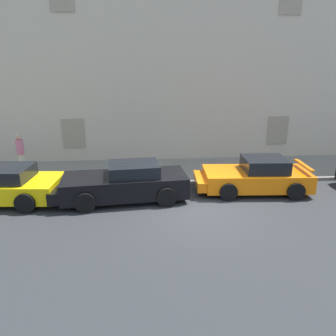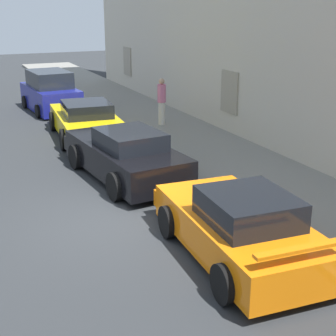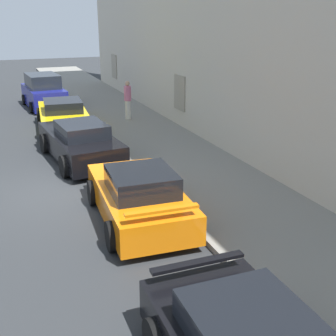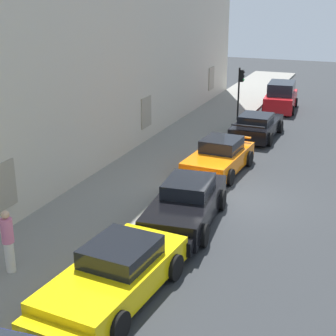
% 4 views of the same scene
% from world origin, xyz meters
% --- Properties ---
extents(ground_plane, '(80.00, 80.00, 0.00)m').
position_xyz_m(ground_plane, '(0.00, 0.00, 0.00)').
color(ground_plane, '#2B2D30').
extents(sidewalk, '(60.00, 3.62, 0.14)m').
position_xyz_m(sidewalk, '(0.00, 4.23, 0.07)').
color(sidewalk, gray).
rests_on(sidewalk, ground).
extents(building_facade, '(40.23, 3.73, 13.86)m').
position_xyz_m(building_facade, '(0.00, 7.65, 6.95)').
color(building_facade, beige).
rests_on(building_facade, ground).
extents(sportscar_yellow_flank, '(5.15, 2.39, 1.41)m').
position_xyz_m(sportscar_yellow_flank, '(-2.73, 1.03, 0.63)').
color(sportscar_yellow_flank, black).
rests_on(sportscar_yellow_flank, ground).
extents(sportscar_white_middle, '(4.60, 2.29, 1.39)m').
position_xyz_m(sportscar_white_middle, '(2.52, 1.47, 0.61)').
color(sportscar_white_middle, orange).
rests_on(sportscar_white_middle, ground).
extents(pedestrian_admiring, '(0.37, 0.37, 1.78)m').
position_xyz_m(pedestrian_admiring, '(-7.44, 4.27, 1.06)').
color(pedestrian_admiring, silver).
rests_on(pedestrian_admiring, sidewalk).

